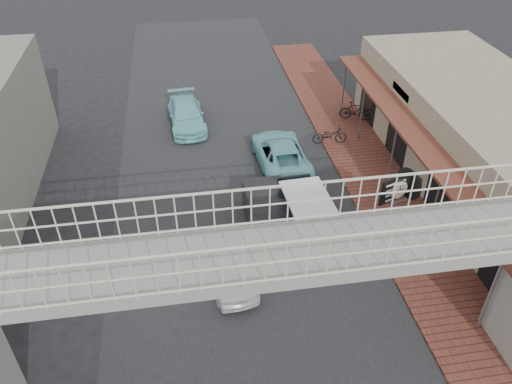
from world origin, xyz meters
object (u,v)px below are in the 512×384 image
object	(u,v)px
angkot_curb	(281,153)
angkot_far	(186,115)
white_hatchback	(228,264)
angkot_van	(307,212)
arrow_sign	(413,183)
motorcycle_near	(330,135)
street_clock	(396,192)
dark_sedan	(270,218)
motorcycle_far	(355,111)

from	to	relation	value
angkot_curb	angkot_far	distance (m)	6.25
white_hatchback	angkot_van	size ratio (longest dim) A/B	0.98
angkot_van	arrow_sign	bearing A→B (deg)	-19.25
arrow_sign	motorcycle_near	bearing A→B (deg)	75.00
motorcycle_near	arrow_sign	distance (m)	7.93
street_clock	arrow_sign	size ratio (longest dim) A/B	0.92
angkot_far	arrow_sign	world-z (taller)	arrow_sign
dark_sedan	motorcycle_near	distance (m)	7.53
angkot_far	street_clock	xyz separation A→B (m)	(6.98, -10.98, 2.04)
dark_sedan	angkot_curb	xyz separation A→B (m)	(1.39, 4.80, -0.12)
angkot_van	street_clock	distance (m)	3.41
white_hatchback	motorcycle_far	distance (m)	13.33
motorcycle_near	street_clock	bearing A→B (deg)	-175.99
motorcycle_far	street_clock	size ratio (longest dim) A/B	0.55
angkot_van	motorcycle_far	size ratio (longest dim) A/B	2.20
motorcycle_far	arrow_sign	size ratio (longest dim) A/B	0.51
arrow_sign	white_hatchback	bearing A→B (deg)	166.23
dark_sedan	motorcycle_near	bearing A→B (deg)	57.21
angkot_curb	angkot_van	xyz separation A→B (m)	(0.00, -5.12, 0.48)
arrow_sign	angkot_van	bearing A→B (deg)	143.78
angkot_curb	motorcycle_far	bearing A→B (deg)	-144.85
white_hatchback	street_clock	size ratio (longest dim) A/B	1.19
angkot_van	motorcycle_near	bearing A→B (deg)	63.71
angkot_curb	angkot_van	bearing A→B (deg)	88.00
angkot_van	motorcycle_far	distance (m)	10.08
white_hatchback	street_clock	bearing A→B (deg)	-2.71
dark_sedan	angkot_far	bearing A→B (deg)	107.57
angkot_far	street_clock	world-z (taller)	street_clock
motorcycle_near	street_clock	world-z (taller)	street_clock
dark_sedan	arrow_sign	distance (m)	5.45
angkot_far	motorcycle_near	world-z (taller)	angkot_far
motorcycle_far	white_hatchback	bearing A→B (deg)	162.28
angkot_far	arrow_sign	bearing A→B (deg)	-58.66
dark_sedan	street_clock	world-z (taller)	street_clock
motorcycle_far	angkot_van	bearing A→B (deg)	170.91
motorcycle_near	angkot_far	bearing A→B (deg)	69.47
white_hatchback	motorcycle_far	bearing A→B (deg)	44.66
motorcycle_far	angkot_curb	bearing A→B (deg)	146.96
angkot_van	angkot_curb	bearing A→B (deg)	86.80
dark_sedan	angkot_far	xyz separation A→B (m)	(-2.79, 9.43, -0.16)
angkot_curb	angkot_van	size ratio (longest dim) A/B	1.27
angkot_curb	motorcycle_near	size ratio (longest dim) A/B	2.77
motorcycle_near	arrow_sign	xyz separation A→B (m)	(0.69, -7.57, 2.26)
white_hatchback	motorcycle_far	size ratio (longest dim) A/B	2.16
angkot_curb	angkot_far	world-z (taller)	angkot_curb
dark_sedan	arrow_sign	bearing A→B (deg)	-14.12
angkot_far	motorcycle_far	distance (m)	9.10
motorcycle_near	arrow_sign	world-z (taller)	arrow_sign
angkot_curb	street_clock	bearing A→B (deg)	111.82
motorcycle_near	motorcycle_far	size ratio (longest dim) A/B	1.01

